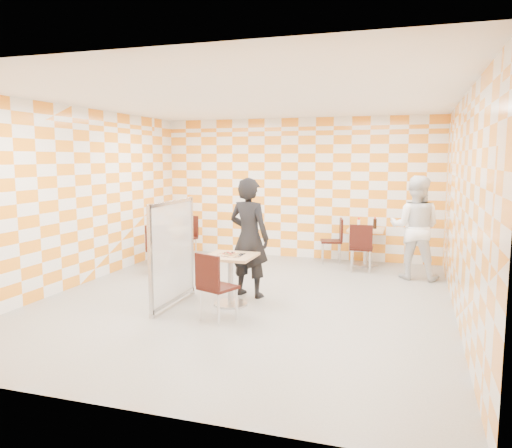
{
  "coord_description": "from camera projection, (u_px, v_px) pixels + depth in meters",
  "views": [
    {
      "loc": [
        2.39,
        -7.02,
        2.16
      ],
      "look_at": [
        0.1,
        0.2,
        1.15
      ],
      "focal_mm": 35.0,
      "sensor_mm": 36.0,
      "label": 1
    }
  ],
  "objects": [
    {
      "name": "main_table",
      "position": [
        231.0,
        271.0,
        7.31
      ],
      "size": [
        0.7,
        0.7,
        0.75
      ],
      "color": "tan",
      "rests_on": "ground"
    },
    {
      "name": "chair_empty_near",
      "position": [
        158.0,
        245.0,
        9.3
      ],
      "size": [
        0.56,
        0.56,
        0.92
      ],
      "color": "black",
      "rests_on": "ground"
    },
    {
      "name": "soda_bottle",
      "position": [
        375.0,
        224.0,
        9.97
      ],
      "size": [
        0.07,
        0.07,
        0.23
      ],
      "color": "black",
      "rests_on": "second_table"
    },
    {
      "name": "sport_bottle",
      "position": [
        359.0,
        223.0,
        10.14
      ],
      "size": [
        0.06,
        0.06,
        0.2
      ],
      "color": "white",
      "rests_on": "second_table"
    },
    {
      "name": "pizza_on_foil",
      "position": [
        230.0,
        254.0,
        7.26
      ],
      "size": [
        0.4,
        0.4,
        0.04
      ],
      "color": "silver",
      "rests_on": "main_table"
    },
    {
      "name": "chair_main_front",
      "position": [
        213.0,
        282.0,
        6.53
      ],
      "size": [
        0.55,
        0.56,
        0.92
      ],
      "color": "black",
      "rests_on": "ground"
    },
    {
      "name": "man_white",
      "position": [
        415.0,
        228.0,
        8.88
      ],
      "size": [
        0.96,
        0.79,
        1.85
      ],
      "primitive_type": "imported",
      "rotation": [
        0.0,
        0.0,
        3.04
      ],
      "color": "white",
      "rests_on": "ground"
    },
    {
      "name": "second_table",
      "position": [
        366.0,
        241.0,
        10.0
      ],
      "size": [
        0.7,
        0.7,
        0.75
      ],
      "color": "tan",
      "rests_on": "ground"
    },
    {
      "name": "partition",
      "position": [
        173.0,
        252.0,
        7.27
      ],
      "size": [
        0.08,
        1.38,
        1.55
      ],
      "color": "white",
      "rests_on": "ground"
    },
    {
      "name": "empty_table",
      "position": [
        169.0,
        240.0,
        10.04
      ],
      "size": [
        0.7,
        0.7,
        0.75
      ],
      "color": "tan",
      "rests_on": "ground"
    },
    {
      "name": "chair_empty_far",
      "position": [
        187.0,
        233.0,
        10.71
      ],
      "size": [
        0.53,
        0.53,
        0.92
      ],
      "color": "black",
      "rests_on": "ground"
    },
    {
      "name": "chair_second_side",
      "position": [
        336.0,
        237.0,
        10.25
      ],
      "size": [
        0.51,
        0.51,
        0.92
      ],
      "color": "black",
      "rests_on": "ground"
    },
    {
      "name": "room_shell",
      "position": [
        257.0,
        199.0,
        7.95
      ],
      "size": [
        7.0,
        7.0,
        7.0
      ],
      "color": "#999993",
      "rests_on": "ground"
    },
    {
      "name": "man_dark",
      "position": [
        249.0,
        238.0,
        7.73
      ],
      "size": [
        0.77,
        0.6,
        1.86
      ],
      "primitive_type": "imported",
      "rotation": [
        0.0,
        0.0,
        2.9
      ],
      "color": "black",
      "rests_on": "ground"
    },
    {
      "name": "chair_second_front",
      "position": [
        361.0,
        244.0,
        9.38
      ],
      "size": [
        0.43,
        0.44,
        0.92
      ],
      "color": "black",
      "rests_on": "ground"
    }
  ]
}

